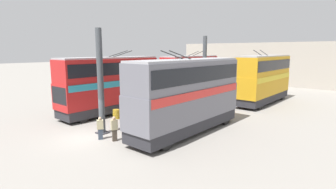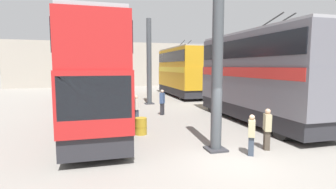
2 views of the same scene
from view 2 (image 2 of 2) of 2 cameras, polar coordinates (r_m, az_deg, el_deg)
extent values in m
plane|color=gray|center=(9.64, 14.21, -14.28)|extent=(240.00, 240.00, 0.00)
cube|color=#A8A093|center=(44.05, -9.59, 6.47)|extent=(0.50, 36.00, 7.25)
cylinder|color=#42474C|center=(10.34, 10.72, 8.18)|extent=(0.43, 0.43, 7.44)
cube|color=#333338|center=(10.85, 10.32, -11.63)|extent=(0.78, 0.78, 0.08)
cylinder|color=#42474C|center=(23.10, -4.15, 7.11)|extent=(0.43, 0.43, 7.44)
cube|color=#333338|center=(23.34, -4.08, -1.96)|extent=(0.78, 0.78, 0.08)
cylinder|color=black|center=(20.13, 15.08, -2.04)|extent=(1.07, 0.30, 1.07)
cylinder|color=black|center=(19.15, 9.66, -2.32)|extent=(1.07, 0.30, 1.07)
cylinder|color=black|center=(14.41, 30.10, -5.89)|extent=(1.07, 0.30, 1.07)
cylinder|color=black|center=(13.01, 23.56, -6.79)|extent=(1.07, 0.30, 1.07)
cube|color=#28282D|center=(16.40, 18.61, -3.44)|extent=(10.12, 2.45, 0.79)
cube|color=slate|center=(16.23, 18.79, 1.77)|extent=(10.33, 2.50, 2.20)
cube|color=red|center=(16.19, 18.89, 4.68)|extent=(10.02, 2.54, 0.55)
cube|color=slate|center=(16.21, 19.05, 9.01)|extent=(10.23, 2.43, 1.90)
cube|color=black|center=(16.22, 19.06, 9.34)|extent=(9.92, 2.51, 1.05)
cube|color=#9E9EA3|center=(16.30, 19.17, 12.59)|extent=(10.12, 2.25, 0.14)
cube|color=black|center=(20.63, 10.82, 3.47)|extent=(0.12, 2.30, 1.41)
cylinder|color=#282828|center=(15.52, 23.11, 14.12)|extent=(2.35, 0.07, 0.65)
cylinder|color=#282828|center=(15.10, 20.96, 14.44)|extent=(2.35, 0.07, 0.65)
cylinder|color=black|center=(33.26, 2.41, 1.30)|extent=(1.02, 0.30, 1.02)
cylinder|color=black|center=(32.68, -1.10, 1.21)|extent=(1.02, 0.30, 1.02)
cylinder|color=black|center=(26.50, 7.21, 0.00)|extent=(1.02, 0.30, 1.02)
cylinder|color=black|center=(25.77, 2.90, -0.13)|extent=(1.02, 0.30, 1.02)
cube|color=#28282D|center=(29.40, 2.69, 0.97)|extent=(10.03, 2.45, 0.78)
cube|color=gold|center=(29.30, 2.70, 3.87)|extent=(10.24, 2.50, 2.21)
cube|color=yellow|center=(29.28, 2.71, 5.49)|extent=(9.93, 2.54, 0.55)
cube|color=gold|center=(29.29, 2.72, 7.95)|extent=(10.13, 2.43, 1.97)
cube|color=black|center=(29.30, 2.72, 8.14)|extent=(9.83, 2.51, 1.08)
cube|color=#9E9EA3|center=(29.35, 2.73, 10.01)|extent=(10.03, 2.25, 0.14)
cube|color=black|center=(34.14, 0.05, 4.58)|extent=(0.12, 2.30, 1.41)
cylinder|color=#282828|center=(28.28, 4.25, 10.88)|extent=(2.35, 0.07, 0.65)
cylinder|color=#282828|center=(28.05, 2.87, 10.92)|extent=(2.35, 0.07, 0.65)
cylinder|color=black|center=(10.35, -9.38, -9.92)|extent=(0.97, 0.30, 0.97)
cylinder|color=black|center=(10.35, -21.20, -10.25)|extent=(0.97, 0.30, 0.97)
cylinder|color=black|center=(17.41, -11.93, -3.39)|extent=(0.97, 0.30, 0.97)
cylinder|color=black|center=(17.42, -18.85, -3.58)|extent=(0.97, 0.30, 0.97)
cube|color=#28282D|center=(13.88, -15.37, -5.21)|extent=(10.05, 2.45, 0.77)
cube|color=red|center=(13.67, -15.55, 0.86)|extent=(10.25, 2.50, 2.18)
cube|color=teal|center=(13.62, -15.65, 4.27)|extent=(9.95, 2.54, 0.55)
cube|color=red|center=(13.65, -15.81, 9.54)|extent=(10.15, 2.43, 1.96)
cube|color=black|center=(13.65, -15.82, 9.95)|extent=(9.84, 2.51, 1.08)
cube|color=#9E9EA3|center=(13.75, -15.94, 13.91)|extent=(10.05, 2.25, 0.14)
cube|color=black|center=(8.61, -15.60, -0.69)|extent=(0.12, 2.30, 1.39)
cylinder|color=#282828|center=(15.08, -14.57, 14.63)|extent=(2.35, 0.07, 0.65)
cylinder|color=#282828|center=(15.08, -17.32, 14.55)|extent=(2.35, 0.07, 0.65)
cylinder|color=black|center=(23.32, -12.85, -1.01)|extent=(0.96, 0.30, 0.96)
cylinder|color=black|center=(23.33, -18.01, -1.16)|extent=(0.96, 0.30, 0.96)
cylinder|color=black|center=(29.73, -13.43, 0.50)|extent=(0.96, 0.30, 0.96)
cylinder|color=black|center=(29.74, -17.47, 0.38)|extent=(0.96, 0.30, 0.96)
cube|color=#28282D|center=(26.59, -15.45, 0.15)|extent=(9.26, 2.45, 0.77)
cube|color=red|center=(26.48, -15.54, 3.34)|extent=(9.45, 2.50, 2.20)
cube|color=silver|center=(26.45, -15.59, 5.12)|extent=(9.17, 2.54, 0.55)
cube|color=red|center=(26.46, -15.67, 7.74)|extent=(9.36, 2.43, 1.87)
cube|color=black|center=(26.47, -15.68, 7.94)|extent=(9.07, 2.51, 1.03)
cube|color=#9E9EA3|center=(26.51, -15.73, 9.91)|extent=(9.26, 2.25, 0.14)
cube|color=black|center=(21.81, -15.56, 3.35)|extent=(0.12, 2.30, 1.41)
cylinder|color=#282828|center=(27.72, -15.01, 10.50)|extent=(2.35, 0.07, 0.65)
cylinder|color=#282828|center=(27.72, -16.48, 10.46)|extent=(2.35, 0.07, 0.65)
cube|color=#384251|center=(10.50, 17.63, -10.60)|extent=(0.36, 0.33, 0.72)
cube|color=tan|center=(10.33, 17.75, -7.01)|extent=(0.48, 0.43, 0.63)
sphere|color=tan|center=(10.24, 17.83, -4.74)|extent=(0.20, 0.20, 0.20)
cube|color=#473D33|center=(11.36, 20.67, -9.28)|extent=(0.35, 0.30, 0.78)
cube|color=tan|center=(11.19, 20.82, -5.70)|extent=(0.48, 0.38, 0.67)
sphere|color=tan|center=(11.11, 20.90, -3.44)|extent=(0.22, 0.22, 0.22)
cube|color=#384251|center=(15.99, -6.88, -4.56)|extent=(0.33, 0.25, 0.74)
cube|color=beige|center=(15.87, -6.92, -2.09)|extent=(0.46, 0.31, 0.65)
sphere|color=beige|center=(15.82, -6.94, -0.56)|extent=(0.21, 0.21, 0.21)
cube|color=#2D2D33|center=(18.04, -1.26, -3.18)|extent=(0.36, 0.34, 0.81)
cube|color=#3D5684|center=(17.93, -1.27, -0.80)|extent=(0.48, 0.44, 0.70)
sphere|color=beige|center=(17.88, -1.27, 0.69)|extent=(0.23, 0.23, 0.23)
cylinder|color=#B28E23|center=(12.99, -5.92, -6.86)|extent=(0.58, 0.58, 0.83)
cylinder|color=#B28E23|center=(12.99, -5.92, -6.86)|extent=(0.61, 0.61, 0.04)
camera|label=1|loc=(20.21, 79.68, 8.49)|focal=28.00mm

